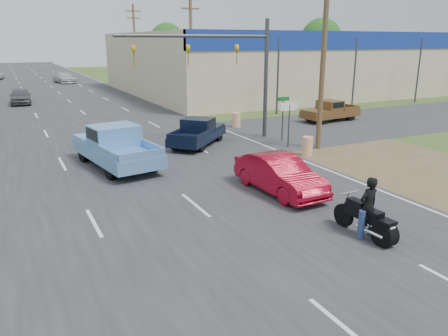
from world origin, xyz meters
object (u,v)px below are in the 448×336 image
motorcycle (369,221)px  distant_car_grey (20,96)px  navy_pickup (198,132)px  red_convertible (279,175)px  brown_pickup (329,111)px  blue_pickup (115,146)px  distant_car_silver (64,78)px  rider (368,209)px

motorcycle → distant_car_grey: 37.47m
navy_pickup → red_convertible: bearing=-47.1°
red_convertible → navy_pickup: (0.44, 8.94, 0.05)m
red_convertible → brown_pickup: 16.91m
red_convertible → brown_pickup: bearing=41.4°
blue_pickup → distant_car_grey: bearing=88.0°
motorcycle → brown_pickup: bearing=50.7°
blue_pickup → distant_car_grey: 25.43m
motorcycle → brown_pickup: size_ratio=0.50×
red_convertible → distant_car_silver: (-1.25, 52.78, 0.01)m
distant_car_silver → navy_pickup: bearing=-97.4°
red_convertible → navy_pickup: navy_pickup is taller
rider → distant_car_silver: size_ratio=0.35×
rider → brown_pickup: 20.32m
distant_car_grey → rider: bearing=-75.6°
distant_car_silver → distant_car_grey: bearing=-117.1°
motorcycle → brown_pickup: brown_pickup is taller
distant_car_silver → blue_pickup: bearing=-104.0°
brown_pickup → red_convertible: bearing=127.4°
brown_pickup → distant_car_grey: bearing=38.3°
distant_car_grey → distant_car_silver: bearing=74.6°
navy_pickup → brown_pickup: bearing=58.9°
motorcycle → rider: rider is taller
red_convertible → blue_pickup: 8.27m
blue_pickup → navy_pickup: blue_pickup is taller
red_convertible → rider: size_ratio=2.46×
motorcycle → distant_car_silver: 57.47m
motorcycle → navy_pickup: bearing=85.7°
brown_pickup → distant_car_silver: size_ratio=0.93×
red_convertible → distant_car_silver: 52.80m
distant_car_grey → distant_car_silver: size_ratio=0.85×
red_convertible → brown_pickup: brown_pickup is taller
brown_pickup → distant_car_silver: bearing=11.8°
motorcycle → distant_car_grey: distant_car_grey is taller
rider → blue_pickup: blue_pickup is taller
blue_pickup → brown_pickup: blue_pickup is taller
red_convertible → navy_pickup: 8.95m
motorcycle → brown_pickup: (12.12, 16.38, 0.23)m
rider → distant_car_grey: size_ratio=0.42×
red_convertible → distant_car_grey: (-7.83, 31.95, 0.01)m
blue_pickup → distant_car_silver: 46.22m
brown_pickup → distant_car_silver: (-13.46, 41.08, -0.03)m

